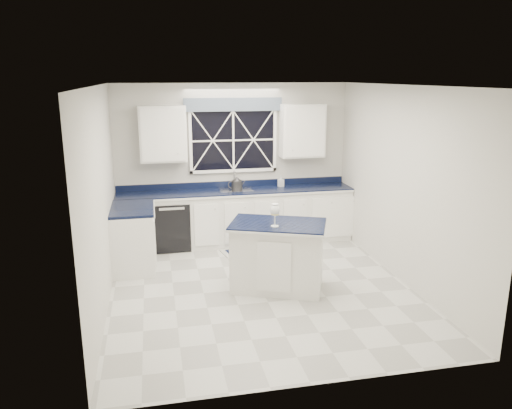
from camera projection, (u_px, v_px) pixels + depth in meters
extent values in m
plane|color=beige|center=(261.00, 288.00, 6.81)|extent=(4.50, 4.50, 0.00)
cube|color=beige|center=(233.00, 163.00, 8.61)|extent=(4.00, 0.10, 2.70)
cube|color=white|center=(237.00, 218.00, 8.55)|extent=(3.98, 0.60, 0.90)
cube|color=white|center=(133.00, 239.00, 7.45)|extent=(0.60, 1.00, 0.90)
cube|color=black|center=(236.00, 191.00, 8.43)|extent=(3.98, 0.64, 0.04)
cube|color=black|center=(172.00, 224.00, 8.34)|extent=(0.60, 0.58, 0.82)
cube|color=black|center=(233.00, 140.00, 8.48)|extent=(1.40, 0.02, 1.00)
cube|color=slate|center=(233.00, 104.00, 8.27)|extent=(1.65, 0.04, 0.22)
cube|color=white|center=(163.00, 134.00, 8.07)|extent=(0.75, 0.34, 0.90)
cube|color=white|center=(302.00, 131.00, 8.54)|extent=(0.75, 0.34, 0.90)
cylinder|color=silver|center=(234.00, 186.00, 8.63)|extent=(0.05, 0.05, 0.04)
cylinder|color=silver|center=(234.00, 178.00, 8.59)|extent=(0.02, 0.02, 0.28)
cylinder|color=silver|center=(235.00, 172.00, 8.47)|extent=(0.02, 0.18, 0.02)
cube|color=white|center=(278.00, 257.00, 6.72)|extent=(1.35, 1.08, 0.89)
cube|color=black|center=(278.00, 224.00, 6.60)|extent=(1.43, 1.16, 0.04)
cube|color=#ACADA8|center=(268.00, 252.00, 8.17)|extent=(1.54, 1.12, 0.01)
cube|color=#101838|center=(268.00, 252.00, 8.17)|extent=(1.36, 0.94, 0.01)
cylinder|color=#2A2A2C|center=(237.00, 185.00, 8.47)|extent=(0.20, 0.20, 0.15)
cone|color=#2A2A2C|center=(237.00, 179.00, 8.44)|extent=(0.16, 0.16, 0.06)
torus|color=#2A2A2C|center=(231.00, 185.00, 8.44)|extent=(0.13, 0.03, 0.12)
cylinder|color=#2A2A2C|center=(243.00, 183.00, 8.49)|extent=(0.08, 0.02, 0.10)
cylinder|color=white|center=(275.00, 226.00, 6.45)|extent=(0.10, 0.10, 0.01)
cylinder|color=white|center=(275.00, 220.00, 6.42)|extent=(0.02, 0.02, 0.16)
ellipsoid|color=white|center=(275.00, 210.00, 6.39)|extent=(0.13, 0.13, 0.16)
cylinder|color=#DBCA74|center=(275.00, 212.00, 6.40)|extent=(0.11, 0.11, 0.07)
imported|color=silver|center=(281.00, 181.00, 8.67)|extent=(0.11, 0.11, 0.19)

